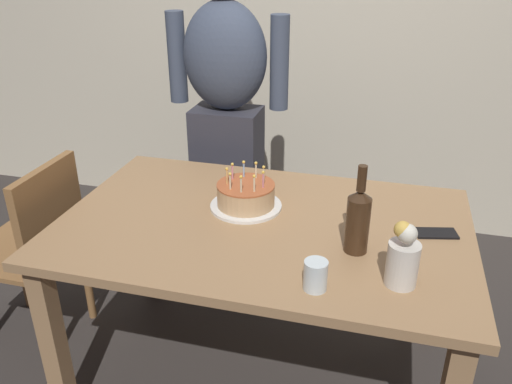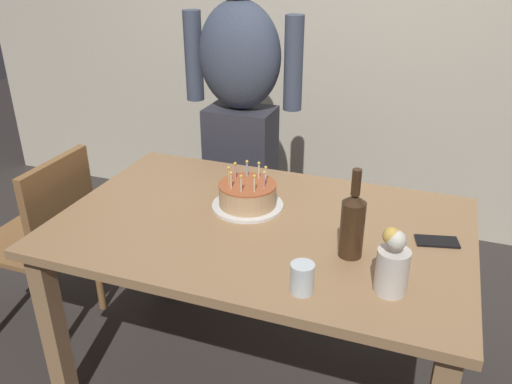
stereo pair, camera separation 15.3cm
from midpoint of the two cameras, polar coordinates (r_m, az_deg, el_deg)
name	(u,v)px [view 2 (the right image)]	position (r m, az deg, el deg)	size (l,w,h in m)	color
ground_plane	(261,372)	(2.38, 2.50, -19.13)	(10.00, 10.00, 0.00)	#332D2B
back_wall	(352,13)	(3.22, 11.87, 18.56)	(5.20, 0.10, 2.60)	beige
dining_table	(262,245)	(1.98, 2.86, -5.82)	(1.50, 0.96, 0.74)	#A37A51
birthday_cake	(248,196)	(2.01, 1.24, -0.48)	(0.28, 0.28, 0.17)	white
water_glass_near	(302,278)	(1.56, 7.90, -9.35)	(0.07, 0.07, 0.09)	silver
wine_bottle	(353,223)	(1.72, 13.02, -3.42)	(0.08, 0.08, 0.31)	#382314
cell_phone	(437,241)	(1.93, 21.32, -5.10)	(0.14, 0.07, 0.01)	black
flower_vase	(392,264)	(1.59, 17.39, -7.57)	(0.10, 0.10, 0.22)	silver
person_man_bearded	(240,117)	(2.65, -0.04, 8.15)	(0.61, 0.27, 1.66)	#33333D
dining_chair	(47,233)	(2.45, -20.20, -4.26)	(0.42, 0.42, 0.87)	olive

